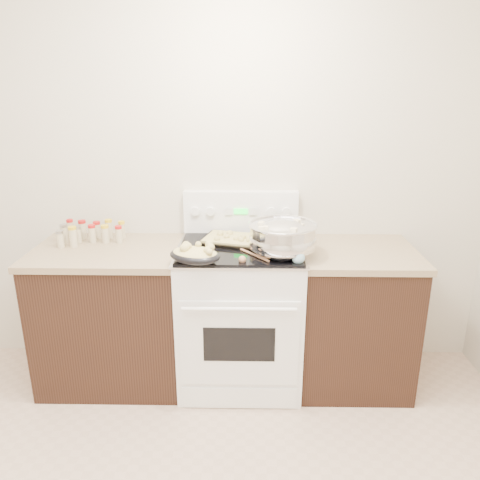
{
  "coord_description": "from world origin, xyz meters",
  "views": [
    {
      "loc": [
        0.4,
        -1.31,
        1.9
      ],
      "look_at": [
        0.35,
        1.37,
        1.0
      ],
      "focal_mm": 35.0,
      "sensor_mm": 36.0,
      "label": 1
    }
  ],
  "objects": [
    {
      "name": "spice_jars",
      "position": [
        -0.63,
        1.56,
        0.98
      ],
      "size": [
        0.4,
        0.24,
        0.13
      ],
      "color": "#BFB28C",
      "rests_on": "counter_left"
    },
    {
      "name": "kitchen_range",
      "position": [
        0.35,
        1.42,
        0.49
      ],
      "size": [
        0.78,
        0.73,
        1.22
      ],
      "color": "white",
      "rests_on": "ground"
    },
    {
      "name": "counter_right",
      "position": [
        1.08,
        1.43,
        0.46
      ],
      "size": [
        0.73,
        0.67,
        0.92
      ],
      "color": "black",
      "rests_on": "ground"
    },
    {
      "name": "baking_sheet",
      "position": [
        0.32,
        1.49,
        0.96
      ],
      "size": [
        0.47,
        0.38,
        0.06
      ],
      "color": "black",
      "rests_on": "kitchen_range"
    },
    {
      "name": "blue_ladle",
      "position": [
        0.68,
        1.16,
        0.98
      ],
      "size": [
        0.09,
        0.27,
        0.09
      ],
      "color": "#97CEE1",
      "rests_on": "kitchen_range"
    },
    {
      "name": "counter_left",
      "position": [
        -0.48,
        1.43,
        0.46
      ],
      "size": [
        0.93,
        0.67,
        0.92
      ],
      "color": "black",
      "rests_on": "ground"
    },
    {
      "name": "roasting_pan",
      "position": [
        0.1,
        1.14,
        0.99
      ],
      "size": [
        0.35,
        0.3,
        0.11
      ],
      "color": "black",
      "rests_on": "kitchen_range"
    },
    {
      "name": "mixing_bowl",
      "position": [
        0.6,
        1.3,
        1.04
      ],
      "size": [
        0.43,
        0.43,
        0.24
      ],
      "color": "silver",
      "rests_on": "kitchen_range"
    },
    {
      "name": "room_shell",
      "position": [
        0.0,
        0.0,
        1.7
      ],
      "size": [
        4.1,
        3.6,
        2.75
      ],
      "color": "beige",
      "rests_on": "ground"
    },
    {
      "name": "wooden_spoon",
      "position": [
        0.39,
        1.19,
        0.95
      ],
      "size": [
        0.18,
        0.21,
        0.04
      ],
      "color": "#A9744D",
      "rests_on": "kitchen_range"
    }
  ]
}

